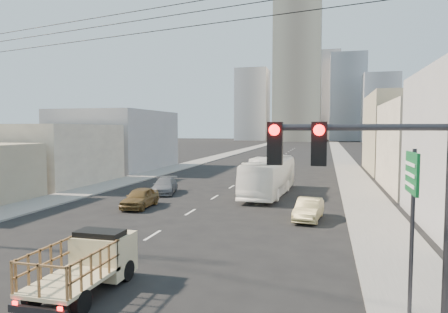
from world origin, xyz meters
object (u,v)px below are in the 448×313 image
at_px(traffic_signal, 386,213).
at_px(city_bus, 269,176).
at_px(sedan_grey, 165,186).
at_px(flatbed_pickup, 87,260).
at_px(green_sign, 412,192).
at_px(sedan_tan, 309,209).
at_px(sedan_brown, 140,198).

bearing_deg(traffic_signal, city_bus, 102.29).
bearing_deg(sedan_grey, flatbed_pickup, -87.14).
xyz_separation_m(traffic_signal, green_sign, (1.39, 5.01, -0.34)).
distance_m(city_bus, sedan_tan, 9.55).
bearing_deg(green_sign, traffic_signal, -105.55).
relative_size(sedan_tan, sedan_grey, 0.88).
relative_size(sedan_tan, traffic_signal, 0.66).
bearing_deg(flatbed_pickup, sedan_tan, 61.82).
relative_size(flatbed_pickup, sedan_tan, 1.12).
height_order(flatbed_pickup, sedan_tan, flatbed_pickup).
distance_m(sedan_brown, traffic_signal, 22.99).
relative_size(sedan_brown, traffic_signal, 0.68).
xyz_separation_m(flatbed_pickup, traffic_signal, (8.91, -4.31, 2.98)).
bearing_deg(sedan_brown, flatbed_pickup, -73.80).
xyz_separation_m(sedan_brown, sedan_grey, (-0.75, 6.21, -0.05)).
xyz_separation_m(flatbed_pickup, city_bus, (3.26, 21.66, 0.50)).
xyz_separation_m(sedan_grey, green_sign, (15.88, -19.32, 3.09)).
bearing_deg(sedan_grey, city_bus, -2.17).
height_order(sedan_brown, green_sign, green_sign).
bearing_deg(flatbed_pickup, sedan_grey, 105.57).
height_order(city_bus, sedan_brown, city_bus).
xyz_separation_m(sedan_brown, green_sign, (15.13, -13.11, 3.05)).
distance_m(city_bus, traffic_signal, 26.69).
bearing_deg(sedan_brown, sedan_tan, -7.56).
distance_m(flatbed_pickup, traffic_signal, 10.34).
xyz_separation_m(city_bus, sedan_grey, (-8.83, -1.64, -0.94)).
bearing_deg(green_sign, flatbed_pickup, -176.15).
bearing_deg(green_sign, sedan_grey, 129.43).
bearing_deg(sedan_grey, green_sign, -63.29).
bearing_deg(city_bus, sedan_brown, -132.49).
bearing_deg(sedan_tan, green_sign, -67.95).
xyz_separation_m(sedan_tan, green_sign, (3.40, -12.19, 3.09)).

